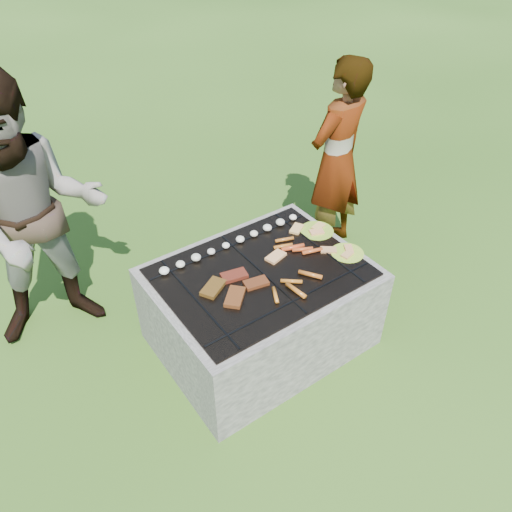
{
  "coord_description": "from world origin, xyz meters",
  "views": [
    {
      "loc": [
        -1.37,
        -1.88,
        2.6
      ],
      "look_at": [
        0.0,
        0.05,
        0.7
      ],
      "focal_mm": 35.0,
      "sensor_mm": 36.0,
      "label": 1
    }
  ],
  "objects_px": {
    "plate_far": "(317,231)",
    "cook": "(337,160)",
    "bystander": "(37,219)",
    "fire_pit": "(260,310)",
    "plate_near": "(347,253)"
  },
  "relations": [
    {
      "from": "fire_pit",
      "to": "plate_near",
      "type": "distance_m",
      "value": 0.67
    },
    {
      "from": "cook",
      "to": "bystander",
      "type": "xyz_separation_m",
      "value": [
        -2.13,
        0.35,
        0.11
      ]
    },
    {
      "from": "plate_near",
      "to": "bystander",
      "type": "distance_m",
      "value": 1.93
    },
    {
      "from": "bystander",
      "to": "plate_far",
      "type": "bearing_deg",
      "value": -15.2
    },
    {
      "from": "fire_pit",
      "to": "plate_far",
      "type": "relative_size",
      "value": 5.4
    },
    {
      "from": "plate_far",
      "to": "cook",
      "type": "height_order",
      "value": "cook"
    },
    {
      "from": "plate_near",
      "to": "cook",
      "type": "relative_size",
      "value": 0.18
    },
    {
      "from": "fire_pit",
      "to": "plate_near",
      "type": "relative_size",
      "value": 4.74
    },
    {
      "from": "fire_pit",
      "to": "cook",
      "type": "height_order",
      "value": "cook"
    },
    {
      "from": "plate_far",
      "to": "plate_near",
      "type": "relative_size",
      "value": 0.88
    },
    {
      "from": "cook",
      "to": "bystander",
      "type": "height_order",
      "value": "bystander"
    },
    {
      "from": "fire_pit",
      "to": "cook",
      "type": "relative_size",
      "value": 0.83
    },
    {
      "from": "plate_far",
      "to": "bystander",
      "type": "bearing_deg",
      "value": 153.17
    },
    {
      "from": "cook",
      "to": "plate_far",
      "type": "bearing_deg",
      "value": 27.84
    },
    {
      "from": "fire_pit",
      "to": "bystander",
      "type": "height_order",
      "value": "bystander"
    }
  ]
}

